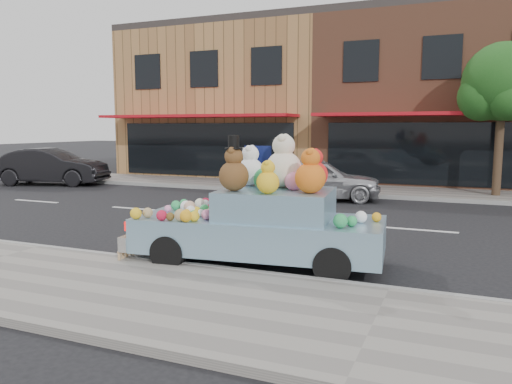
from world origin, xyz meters
The scene contains 11 objects.
ground centered at (0.00, 0.00, 0.00)m, with size 120.00×120.00×0.00m, color black.
near_sidewalk centered at (0.00, -6.50, 0.06)m, with size 60.00×3.00×0.12m, color gray.
far_sidewalk centered at (0.00, 6.50, 0.06)m, with size 60.00×3.00×0.12m, color gray.
near_kerb centered at (0.00, -5.00, 0.07)m, with size 60.00×0.12×0.13m, color gray.
far_kerb centered at (0.00, 5.00, 0.07)m, with size 60.00×0.12×0.13m, color gray.
storefront_left centered at (-10.00, 11.97, 3.64)m, with size 10.00×9.80×7.30m.
storefront_mid centered at (0.00, 11.97, 3.64)m, with size 10.00×9.80×7.30m.
street_tree centered at (2.03, 6.55, 3.69)m, with size 3.00×2.70×5.22m.
car_silver centered at (-3.55, 3.83, 0.71)m, with size 1.67×4.15×1.41m, color #B6B7BB.
car_dark centered at (-15.15, 3.85, 0.77)m, with size 1.62×4.64×1.53m, color black.
art_car centered at (-2.33, -4.18, 0.83)m, with size 4.64×2.22×2.31m.
Camera 1 is at (0.88, -12.21, 2.43)m, focal length 35.00 mm.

